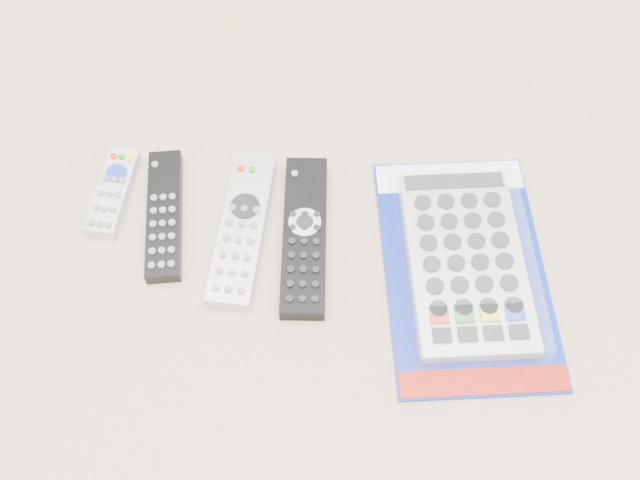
# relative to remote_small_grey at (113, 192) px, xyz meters

# --- Properties ---
(remote_small_grey) EXTENTS (0.05, 0.13, 0.02)m
(remote_small_grey) POSITION_rel_remote_small_grey_xyz_m (0.00, 0.00, 0.00)
(remote_small_grey) COLOR #B8B8BB
(remote_small_grey) RESTS_ON ground
(remote_slim_black) EXTENTS (0.07, 0.19, 0.02)m
(remote_slim_black) POSITION_rel_remote_small_grey_xyz_m (0.07, -0.03, 0.00)
(remote_slim_black) COLOR black
(remote_slim_black) RESTS_ON ground
(remote_silver_dvd) EXTENTS (0.06, 0.22, 0.02)m
(remote_silver_dvd) POSITION_rel_remote_small_grey_xyz_m (0.17, -0.04, 0.00)
(remote_silver_dvd) COLOR #B5B5BA
(remote_silver_dvd) RESTS_ON ground
(remote_large_black) EXTENTS (0.07, 0.23, 0.02)m
(remote_large_black) POSITION_rel_remote_small_grey_xyz_m (0.25, -0.05, 0.00)
(remote_large_black) COLOR black
(remote_large_black) RESTS_ON ground
(jumbo_remote_packaged) EXTENTS (0.23, 0.34, 0.04)m
(jumbo_remote_packaged) POSITION_rel_remote_small_grey_xyz_m (0.45, -0.07, 0.01)
(jumbo_remote_packaged) COLOR #0D2299
(jumbo_remote_packaged) RESTS_ON ground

